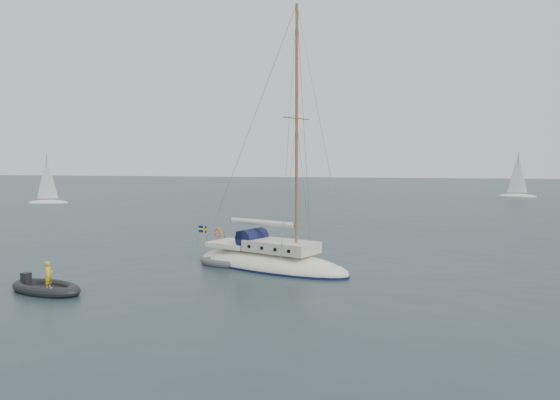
# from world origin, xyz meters

# --- Properties ---
(ground) EXTENTS (300.00, 300.00, 0.00)m
(ground) POSITION_xyz_m (0.00, 0.00, 0.00)
(ground) COLOR black
(ground) RESTS_ON ground
(sailboat) EXTENTS (10.65, 3.19, 15.17)m
(sailboat) POSITION_xyz_m (-1.97, -1.25, 1.15)
(sailboat) COLOR #EBE6CC
(sailboat) RESTS_ON ground
(dinghy) EXTENTS (2.95, 1.33, 0.42)m
(dinghy) POSITION_xyz_m (-4.89, -1.11, 0.19)
(dinghy) COLOR #4F4F54
(dinghy) RESTS_ON ground
(rib) EXTENTS (4.11, 1.87, 1.52)m
(rib) POSITION_xyz_m (-11.09, -8.83, 0.24)
(rib) COLOR black
(rib) RESTS_ON ground
(distant_yacht_a) EXTENTS (5.49, 2.93, 7.28)m
(distant_yacht_a) POSITION_xyz_m (-42.10, 36.96, 3.11)
(distant_yacht_a) COLOR silver
(distant_yacht_a) RESTS_ON ground
(distant_yacht_c) EXTENTS (5.83, 3.11, 7.73)m
(distant_yacht_c) POSITION_xyz_m (25.35, 63.30, 3.30)
(distant_yacht_c) COLOR silver
(distant_yacht_c) RESTS_ON ground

